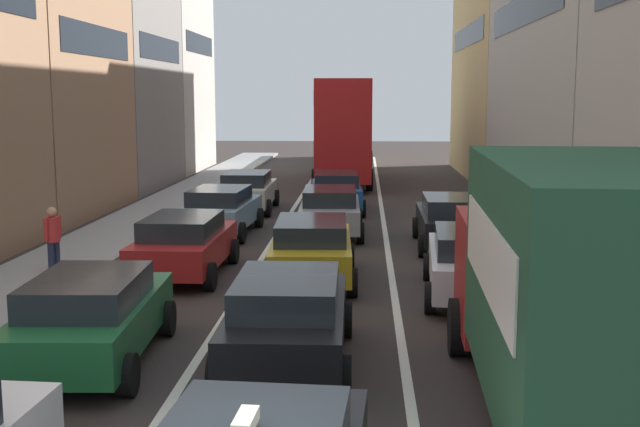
# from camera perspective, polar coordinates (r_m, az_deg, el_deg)

# --- Properties ---
(sidewalk_left) EXTENTS (2.60, 64.00, 0.14)m
(sidewalk_left) POSITION_cam_1_polar(r_m,az_deg,el_deg) (27.49, -13.11, -0.57)
(sidewalk_left) COLOR #949494
(sidewalk_left) RESTS_ON ground
(lane_stripe_left) EXTENTS (0.16, 60.00, 0.01)m
(lane_stripe_left) POSITION_cam_1_polar(r_m,az_deg,el_deg) (26.54, -2.69, -0.82)
(lane_stripe_left) COLOR silver
(lane_stripe_left) RESTS_ON ground
(lane_stripe_right) EXTENTS (0.16, 60.00, 0.01)m
(lane_stripe_right) POSITION_cam_1_polar(r_m,az_deg,el_deg) (26.41, 4.67, -0.89)
(lane_stripe_right) COLOR silver
(lane_stripe_right) RESTS_ON ground
(building_row_right) EXTENTS (7.20, 43.90, 13.83)m
(building_row_right) POSITION_cam_1_polar(r_m,az_deg,el_deg) (29.91, 21.01, 12.49)
(building_row_right) COLOR tan
(building_row_right) RESTS_ON ground
(removalist_box_truck) EXTENTS (2.94, 7.79, 3.58)m
(removalist_box_truck) POSITION_cam_1_polar(r_m,az_deg,el_deg) (10.45, 18.04, -4.81)
(removalist_box_truck) COLOR #A51E1E
(removalist_box_truck) RESTS_ON ground
(sedan_centre_lane_second) EXTENTS (2.11, 4.32, 1.49)m
(sedan_centre_lane_second) POSITION_cam_1_polar(r_m,az_deg,el_deg) (12.72, -2.35, -7.50)
(sedan_centre_lane_second) COLOR black
(sedan_centre_lane_second) RESTS_ON ground
(wagon_left_lane_second) EXTENTS (2.25, 4.39, 1.49)m
(wagon_left_lane_second) POSITION_cam_1_polar(r_m,az_deg,el_deg) (13.29, -16.25, -7.14)
(wagon_left_lane_second) COLOR #19592D
(wagon_left_lane_second) RESTS_ON ground
(hatchback_centre_lane_third) EXTENTS (2.19, 4.36, 1.49)m
(hatchback_centre_lane_third) POSITION_cam_1_polar(r_m,az_deg,el_deg) (18.32, -0.61, -2.53)
(hatchback_centre_lane_third) COLOR #B29319
(hatchback_centre_lane_third) RESTS_ON ground
(sedan_left_lane_third) EXTENTS (2.10, 4.32, 1.49)m
(sedan_left_lane_third) POSITION_cam_1_polar(r_m,az_deg,el_deg) (19.19, -9.83, -2.15)
(sedan_left_lane_third) COLOR #A51E1E
(sedan_left_lane_third) RESTS_ON ground
(coupe_centre_lane_fourth) EXTENTS (2.16, 4.35, 1.49)m
(coupe_centre_lane_fourth) POSITION_cam_1_polar(r_m,az_deg,el_deg) (24.45, 0.73, 0.26)
(coupe_centre_lane_fourth) COLOR gray
(coupe_centre_lane_fourth) RESTS_ON ground
(sedan_left_lane_fourth) EXTENTS (2.24, 4.39, 1.49)m
(sedan_left_lane_fourth) POSITION_cam_1_polar(r_m,az_deg,el_deg) (24.71, -7.20, 0.28)
(sedan_left_lane_fourth) COLOR #759EB7
(sedan_left_lane_fourth) RESTS_ON ground
(sedan_centre_lane_fifth) EXTENTS (2.26, 4.40, 1.49)m
(sedan_centre_lane_fifth) POSITION_cam_1_polar(r_m,az_deg,el_deg) (29.45, 1.17, 1.67)
(sedan_centre_lane_fifth) COLOR #194C8C
(sedan_centre_lane_fifth) RESTS_ON ground
(sedan_left_lane_fifth) EXTENTS (2.09, 4.32, 1.49)m
(sedan_left_lane_fifth) POSITION_cam_1_polar(r_m,az_deg,el_deg) (29.74, -5.28, 1.70)
(sedan_left_lane_fifth) COLOR beige
(sedan_left_lane_fifth) RESTS_ON ground
(sedan_right_lane_behind_truck) EXTENTS (2.28, 4.41, 1.49)m
(sedan_right_lane_behind_truck) POSITION_cam_1_polar(r_m,az_deg,el_deg) (17.21, 11.01, -3.41)
(sedan_right_lane_behind_truck) COLOR silver
(sedan_right_lane_behind_truck) RESTS_ON ground
(wagon_right_lane_far) EXTENTS (2.09, 4.31, 1.49)m
(wagon_right_lane_far) POSITION_cam_1_polar(r_m,az_deg,el_deg) (22.75, 9.55, -0.48)
(wagon_right_lane_far) COLOR black
(wagon_right_lane_far) RESTS_ON ground
(bus_mid_queue_primary) EXTENTS (3.11, 10.59, 5.06)m
(bus_mid_queue_primary) POSITION_cam_1_polar(r_m,az_deg,el_deg) (39.09, 1.58, 6.34)
(bus_mid_queue_primary) COLOR #B21919
(bus_mid_queue_primary) RESTS_ON ground
(bus_far_queue_secondary) EXTENTS (2.91, 10.53, 2.90)m
(bus_far_queue_secondary) POSITION_cam_1_polar(r_m,az_deg,el_deg) (51.57, 2.19, 5.67)
(bus_far_queue_secondary) COLOR #BFB793
(bus_far_queue_secondary) RESTS_ON ground
(pedestrian_mid_sidewalk) EXTENTS (0.34, 0.51, 1.66)m
(pedestrian_mid_sidewalk) POSITION_cam_1_polar(r_m,az_deg,el_deg) (20.07, -18.79, -1.58)
(pedestrian_mid_sidewalk) COLOR #262D47
(pedestrian_mid_sidewalk) RESTS_ON ground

